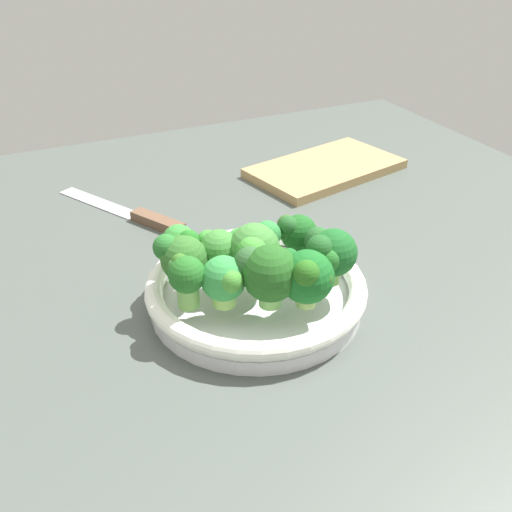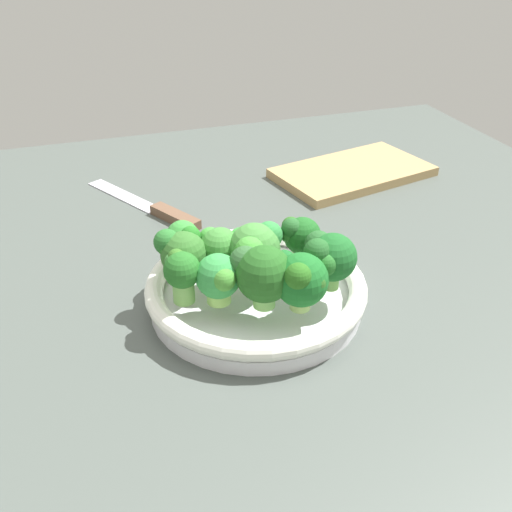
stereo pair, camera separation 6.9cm
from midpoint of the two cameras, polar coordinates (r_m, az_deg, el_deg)
ground_plane at (r=74.56cm, az=-2.38°, el=-5.01°), size 130.00×130.00×2.50cm
bowl at (r=71.59cm, az=-2.76°, el=-3.49°), size 26.72×26.72×4.03cm
broccoli_floret_0 at (r=64.36cm, az=-6.09°, el=-2.43°), size 5.10×5.56×5.91cm
broccoli_floret_1 at (r=63.69cm, az=-1.88°, el=-1.66°), size 7.24×6.76×7.33cm
broccoli_floret_2 at (r=68.26cm, az=-10.11°, el=-0.16°), size 5.95×5.47×6.48cm
broccoli_floret_3 at (r=68.46cm, az=-3.06°, el=0.72°), size 6.82×7.20×6.94cm
broccoli_floret_4 at (r=71.84cm, az=-10.14°, el=1.22°), size 4.07×4.72×5.63cm
broccoli_floret_5 at (r=67.26cm, az=4.22°, el=0.31°), size 6.52×6.25×7.02cm
broccoli_floret_6 at (r=64.67cm, az=-9.84°, el=-2.07°), size 4.15×4.25×6.14cm
broccoli_floret_7 at (r=71.46cm, az=1.12°, el=2.09°), size 5.06×5.07×6.57cm
broccoli_floret_8 at (r=63.60cm, az=1.95°, el=-2.17°), size 5.98×5.98×6.70cm
broccoli_floret_9 at (r=69.52cm, az=-6.67°, el=0.62°), size 4.85×5.46×6.05cm
knife at (r=94.94cm, az=-13.60°, el=3.86°), size 14.98×24.44×1.50cm
cutting_board at (r=108.91cm, az=4.92°, el=8.40°), size 29.78×20.92×1.60cm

